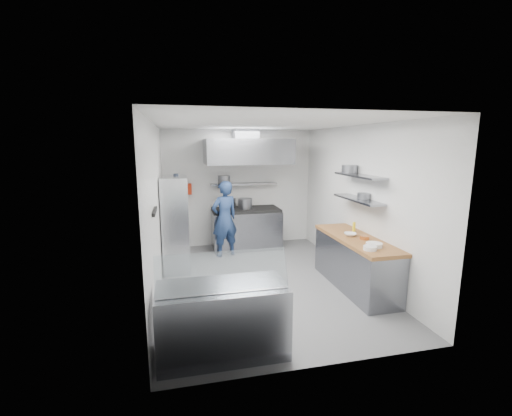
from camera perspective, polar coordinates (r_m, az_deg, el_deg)
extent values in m
plane|color=#58585A|center=(6.38, 1.23, -12.09)|extent=(5.00, 5.00, 0.00)
plane|color=silver|center=(5.89, 1.34, 13.90)|extent=(5.00, 5.00, 0.00)
cube|color=white|center=(8.40, -2.89, 3.34)|extent=(3.60, 2.80, 0.02)
cube|color=white|center=(3.67, 10.91, -6.40)|extent=(3.60, 2.80, 0.02)
cube|color=white|center=(5.81, -16.19, -0.34)|extent=(2.80, 5.00, 0.02)
cube|color=white|center=(6.65, 16.51, 0.98)|extent=(2.80, 5.00, 0.02)
cube|color=gray|center=(8.21, -1.66, -3.58)|extent=(1.60, 0.80, 0.90)
cube|color=black|center=(8.10, -1.67, -0.29)|extent=(1.57, 0.78, 0.06)
cylinder|color=slate|center=(8.40, -4.25, 0.97)|extent=(0.25, 0.25, 0.20)
cylinder|color=slate|center=(8.08, -1.81, 0.76)|extent=(0.33, 0.33, 0.24)
cube|color=gray|center=(8.25, -2.02, 4.05)|extent=(1.60, 0.30, 0.04)
cylinder|color=slate|center=(8.26, -5.35, 4.79)|extent=(0.28, 0.28, 0.18)
cube|color=gray|center=(7.79, -1.48, 9.42)|extent=(1.90, 1.15, 0.55)
cube|color=slate|center=(8.01, -1.81, 12.17)|extent=(0.55, 0.55, 0.24)
cube|color=red|center=(8.21, -11.45, 3.11)|extent=(0.22, 0.10, 0.26)
imported|color=navy|center=(7.55, -5.25, -1.83)|extent=(0.71, 0.59, 1.68)
cube|color=silver|center=(6.90, -13.29, -2.56)|extent=(0.50, 0.90, 1.85)
cube|color=white|center=(6.82, -13.25, -3.79)|extent=(0.16, 0.19, 0.18)
cube|color=yellow|center=(7.08, -13.42, 0.87)|extent=(0.13, 0.17, 0.15)
cylinder|color=black|center=(6.93, -13.18, 4.85)|extent=(0.10, 0.10, 0.18)
cube|color=black|center=(4.90, -16.54, -0.55)|extent=(0.04, 0.55, 0.05)
cube|color=gray|center=(6.23, 16.14, -8.97)|extent=(0.62, 2.00, 0.84)
cube|color=brown|center=(6.09, 16.36, -4.97)|extent=(0.65, 2.04, 0.06)
cylinder|color=white|center=(5.61, 19.08, -5.83)|extent=(0.25, 0.25, 0.06)
cylinder|color=white|center=(5.43, 18.48, -6.35)|extent=(0.20, 0.20, 0.06)
cylinder|color=#D17A3B|center=(5.99, 17.63, -4.71)|extent=(0.15, 0.15, 0.06)
cylinder|color=yellow|center=(6.41, 16.02, -3.08)|extent=(0.06, 0.06, 0.18)
imported|color=white|center=(6.14, 15.42, -4.26)|extent=(0.28, 0.28, 0.05)
cube|color=gray|center=(6.30, 16.61, 1.38)|extent=(0.30, 1.30, 0.04)
cube|color=gray|center=(6.25, 16.81, 5.18)|extent=(0.30, 1.30, 0.04)
cylinder|color=slate|center=(6.26, 17.53, 1.92)|extent=(0.23, 0.23, 0.10)
cylinder|color=slate|center=(6.60, 15.33, 6.31)|extent=(0.29, 0.29, 0.14)
cube|color=gray|center=(4.25, -5.61, -18.07)|extent=(1.50, 0.70, 0.85)
cube|color=silver|center=(3.87, -5.56, -10.51)|extent=(1.47, 0.19, 0.42)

